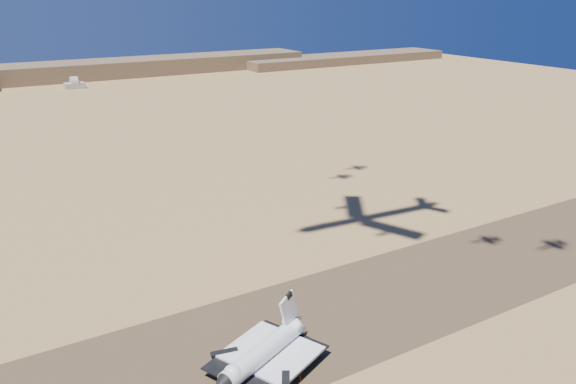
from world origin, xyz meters
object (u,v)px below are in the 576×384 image
shuttle (262,355)px  crew_b (286,370)px  crew_a (300,378)px  crew_c (299,368)px

shuttle → crew_b: size_ratio=18.55×
crew_a → crew_b: size_ratio=0.94×
crew_a → crew_c: 3.74m
shuttle → crew_c: (7.69, -5.24, -3.66)m
crew_b → crew_a: bearing=158.7°
crew_a → crew_b: crew_b is taller
crew_a → shuttle: bearing=51.5°
shuttle → crew_a: shuttle is taller
crew_a → crew_c: size_ratio=0.96×
shuttle → crew_c: shuttle is taller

